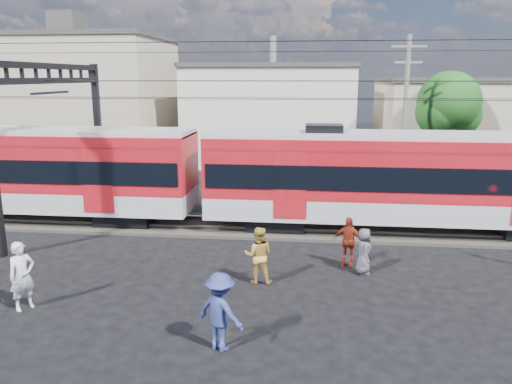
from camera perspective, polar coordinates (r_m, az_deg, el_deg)
ground at (r=14.07m, az=1.23°, el=-13.85°), size 120.00×120.00×0.00m
track_bed at (r=21.48m, az=3.17°, el=-4.05°), size 70.00×3.40×0.12m
rail_near at (r=20.73m, az=3.05°, el=-4.34°), size 70.00×0.12×0.12m
rail_far at (r=22.16m, az=3.28°, el=-3.19°), size 70.00×0.12×0.12m
commuter_train at (r=21.25m, az=16.87°, el=1.72°), size 50.30×3.08×4.17m
catenary at (r=22.74m, az=-19.28°, el=9.23°), size 70.00×9.30×7.52m
building_west at (r=40.78m, az=-20.28°, el=9.84°), size 14.28×10.20×9.30m
building_midwest at (r=39.72m, az=1.91°, el=9.12°), size 12.24×12.24×7.30m
building_mideast at (r=38.85m, az=25.96°, el=7.00°), size 16.32×10.20×6.30m
utility_pole_mid at (r=28.00m, az=16.64°, el=8.75°), size 1.80×0.24×8.50m
tree_near at (r=31.69m, az=21.43°, el=9.07°), size 3.82×3.64×6.72m
pedestrian_a at (r=15.45m, az=-25.17°, el=-8.67°), size 0.80×0.85×1.96m
pedestrian_b at (r=15.74m, az=0.28°, el=-7.23°), size 0.92×0.74×1.83m
pedestrian_c at (r=12.10m, az=-4.09°, el=-13.51°), size 1.44×1.22×1.93m
pedestrian_d at (r=17.40m, az=10.45°, el=-5.59°), size 1.09×0.65×1.74m
pedestrian_e at (r=16.88m, az=12.21°, el=-6.62°), size 0.57×0.80×1.54m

